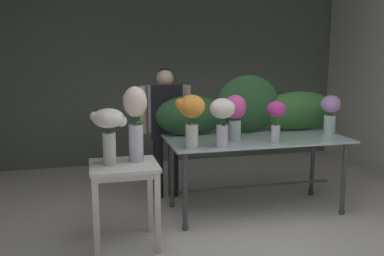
{
  "coord_description": "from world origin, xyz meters",
  "views": [
    {
      "loc": [
        -1.39,
        -2.87,
        1.8
      ],
      "look_at": [
        -0.4,
        1.1,
        1.03
      ],
      "focal_mm": 41.22,
      "sensor_mm": 36.0,
      "label": 1
    }
  ],
  "objects_px": {
    "florist": "(165,119)",
    "vase_fuchsia_snapdragons": "(235,114)",
    "display_table_glass": "(256,149)",
    "vase_white_roses_tall": "(109,127)",
    "vase_sunset_stock": "(191,114)",
    "vase_magenta_anemones": "(276,116)",
    "side_table_white": "(124,177)",
    "vase_cream_lisianthus_tall": "(135,119)",
    "vase_lilac_tulips": "(330,111)",
    "vase_ivory_dahlias": "(222,115)"
  },
  "relations": [
    {
      "from": "florist",
      "to": "vase_fuchsia_snapdragons",
      "type": "relative_size",
      "value": 3.22
    },
    {
      "from": "florist",
      "to": "vase_fuchsia_snapdragons",
      "type": "bearing_deg",
      "value": -51.93
    },
    {
      "from": "display_table_glass",
      "to": "vase_white_roses_tall",
      "type": "xyz_separation_m",
      "value": [
        -1.59,
        -0.52,
        0.41
      ]
    },
    {
      "from": "vase_sunset_stock",
      "to": "vase_magenta_anemones",
      "type": "height_order",
      "value": "vase_sunset_stock"
    },
    {
      "from": "side_table_white",
      "to": "florist",
      "type": "xyz_separation_m",
      "value": [
        0.6,
        1.2,
        0.31
      ]
    },
    {
      "from": "vase_magenta_anemones",
      "to": "vase_cream_lisianthus_tall",
      "type": "distance_m",
      "value": 1.45
    },
    {
      "from": "vase_fuchsia_snapdragons",
      "to": "vase_lilac_tulips",
      "type": "distance_m",
      "value": 1.15
    },
    {
      "from": "display_table_glass",
      "to": "vase_ivory_dahlias",
      "type": "bearing_deg",
      "value": -147.41
    },
    {
      "from": "side_table_white",
      "to": "vase_white_roses_tall",
      "type": "relative_size",
      "value": 1.54
    },
    {
      "from": "display_table_glass",
      "to": "florist",
      "type": "relative_size",
      "value": 1.26
    },
    {
      "from": "side_table_white",
      "to": "vase_lilac_tulips",
      "type": "height_order",
      "value": "vase_lilac_tulips"
    },
    {
      "from": "vase_cream_lisianthus_tall",
      "to": "florist",
      "type": "bearing_deg",
      "value": 67.27
    },
    {
      "from": "vase_ivory_dahlias",
      "to": "vase_sunset_stock",
      "type": "distance_m",
      "value": 0.31
    },
    {
      "from": "display_table_glass",
      "to": "vase_cream_lisianthus_tall",
      "type": "height_order",
      "value": "vase_cream_lisianthus_tall"
    },
    {
      "from": "side_table_white",
      "to": "vase_fuchsia_snapdragons",
      "type": "distance_m",
      "value": 1.35
    },
    {
      "from": "vase_ivory_dahlias",
      "to": "vase_magenta_anemones",
      "type": "relative_size",
      "value": 1.12
    },
    {
      "from": "florist",
      "to": "display_table_glass",
      "type": "bearing_deg",
      "value": -38.26
    },
    {
      "from": "vase_fuchsia_snapdragons",
      "to": "vase_sunset_stock",
      "type": "relative_size",
      "value": 0.93
    },
    {
      "from": "vase_cream_lisianthus_tall",
      "to": "vase_white_roses_tall",
      "type": "bearing_deg",
      "value": -167.06
    },
    {
      "from": "vase_sunset_stock",
      "to": "vase_fuchsia_snapdragons",
      "type": "bearing_deg",
      "value": 23.75
    },
    {
      "from": "vase_fuchsia_snapdragons",
      "to": "vase_cream_lisianthus_tall",
      "type": "bearing_deg",
      "value": -159.84
    },
    {
      "from": "display_table_glass",
      "to": "vase_white_roses_tall",
      "type": "height_order",
      "value": "vase_white_roses_tall"
    },
    {
      "from": "vase_magenta_anemones",
      "to": "vase_cream_lisianthus_tall",
      "type": "height_order",
      "value": "vase_cream_lisianthus_tall"
    },
    {
      "from": "vase_magenta_anemones",
      "to": "vase_cream_lisianthus_tall",
      "type": "xyz_separation_m",
      "value": [
        -1.44,
        -0.19,
        0.06
      ]
    },
    {
      "from": "vase_ivory_dahlias",
      "to": "vase_cream_lisianthus_tall",
      "type": "relative_size",
      "value": 0.7
    },
    {
      "from": "vase_sunset_stock",
      "to": "vase_cream_lisianthus_tall",
      "type": "height_order",
      "value": "vase_cream_lisianthus_tall"
    },
    {
      "from": "vase_fuchsia_snapdragons",
      "to": "vase_magenta_anemones",
      "type": "bearing_deg",
      "value": -29.39
    },
    {
      "from": "vase_white_roses_tall",
      "to": "vase_fuchsia_snapdragons",
      "type": "bearing_deg",
      "value": 18.9
    },
    {
      "from": "vase_magenta_anemones",
      "to": "vase_white_roses_tall",
      "type": "height_order",
      "value": "vase_white_roses_tall"
    },
    {
      "from": "side_table_white",
      "to": "vase_magenta_anemones",
      "type": "bearing_deg",
      "value": 8.8
    },
    {
      "from": "florist",
      "to": "vase_cream_lisianthus_tall",
      "type": "bearing_deg",
      "value": -112.73
    },
    {
      "from": "vase_fuchsia_snapdragons",
      "to": "vase_ivory_dahlias",
      "type": "bearing_deg",
      "value": -131.03
    },
    {
      "from": "vase_ivory_dahlias",
      "to": "vase_lilac_tulips",
      "type": "bearing_deg",
      "value": 13.36
    },
    {
      "from": "vase_ivory_dahlias",
      "to": "vase_white_roses_tall",
      "type": "relative_size",
      "value": 0.96
    },
    {
      "from": "vase_sunset_stock",
      "to": "display_table_glass",
      "type": "bearing_deg",
      "value": 20.44
    },
    {
      "from": "vase_sunset_stock",
      "to": "vase_lilac_tulips",
      "type": "relative_size",
      "value": 1.19
    },
    {
      "from": "vase_sunset_stock",
      "to": "vase_white_roses_tall",
      "type": "relative_size",
      "value": 1.04
    },
    {
      "from": "florist",
      "to": "vase_sunset_stock",
      "type": "relative_size",
      "value": 2.98
    },
    {
      "from": "florist",
      "to": "vase_sunset_stock",
      "type": "distance_m",
      "value": 1.01
    },
    {
      "from": "florist",
      "to": "vase_cream_lisianthus_tall",
      "type": "distance_m",
      "value": 1.26
    },
    {
      "from": "vase_fuchsia_snapdragons",
      "to": "vase_ivory_dahlias",
      "type": "relative_size",
      "value": 1.0
    },
    {
      "from": "display_table_glass",
      "to": "side_table_white",
      "type": "height_order",
      "value": "display_table_glass"
    },
    {
      "from": "vase_ivory_dahlias",
      "to": "vase_sunset_stock",
      "type": "bearing_deg",
      "value": 176.6
    },
    {
      "from": "vase_ivory_dahlias",
      "to": "vase_white_roses_tall",
      "type": "bearing_deg",
      "value": -169.54
    },
    {
      "from": "display_table_glass",
      "to": "vase_magenta_anemones",
      "type": "distance_m",
      "value": 0.49
    },
    {
      "from": "vase_magenta_anemones",
      "to": "vase_fuchsia_snapdragons",
      "type": "bearing_deg",
      "value": 150.61
    },
    {
      "from": "vase_white_roses_tall",
      "to": "vase_cream_lisianthus_tall",
      "type": "relative_size",
      "value": 0.73
    },
    {
      "from": "display_table_glass",
      "to": "side_table_white",
      "type": "relative_size",
      "value": 2.53
    },
    {
      "from": "vase_ivory_dahlias",
      "to": "vase_magenta_anemones",
      "type": "distance_m",
      "value": 0.58
    },
    {
      "from": "vase_ivory_dahlias",
      "to": "vase_cream_lisianthus_tall",
      "type": "xyz_separation_m",
      "value": [
        -0.86,
        -0.15,
        0.02
      ]
    }
  ]
}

